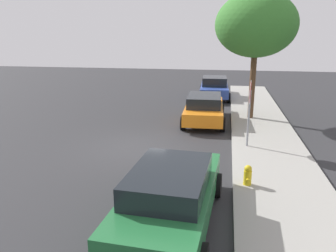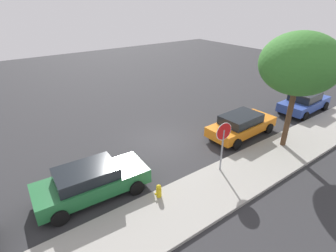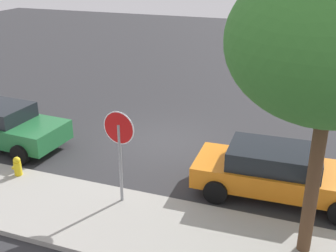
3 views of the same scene
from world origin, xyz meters
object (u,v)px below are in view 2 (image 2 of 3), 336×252
parked_car_orange (241,124)px  fire_hydrant (159,192)px  parked_car_green (91,181)px  parked_car_blue (304,102)px  stop_sign (223,139)px  street_tree_near_corner (300,64)px

parked_car_orange → fire_hydrant: size_ratio=6.43×
parked_car_green → parked_car_orange: bearing=179.6°
parked_car_blue → fire_hydrant: bearing=6.3°
fire_hydrant → parked_car_orange: bearing=-166.3°
stop_sign → fire_hydrant: stop_sign is taller
parked_car_orange → fire_hydrant: bearing=13.7°
parked_car_green → fire_hydrant: 2.82m
parked_car_orange → stop_sign: bearing=27.0°
parked_car_orange → parked_car_blue: parked_car_blue is taller
parked_car_orange → street_tree_near_corner: bearing=109.9°
stop_sign → parked_car_green: (5.55, -1.96, -1.07)m
parked_car_orange → parked_car_green: bearing=-0.4°
stop_sign → street_tree_near_corner: (-4.53, 0.37, 2.82)m
parked_car_orange → street_tree_near_corner: street_tree_near_corner is taller
street_tree_near_corner → fire_hydrant: (7.95, -0.53, -4.27)m
stop_sign → parked_car_green: bearing=-19.5°
stop_sign → parked_car_blue: 10.53m
street_tree_near_corner → fire_hydrant: bearing=-3.8°
stop_sign → street_tree_near_corner: size_ratio=0.42×
parked_car_orange → fire_hydrant: 7.35m
stop_sign → parked_car_orange: size_ratio=0.57×
fire_hydrant → parked_car_green: bearing=-40.3°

